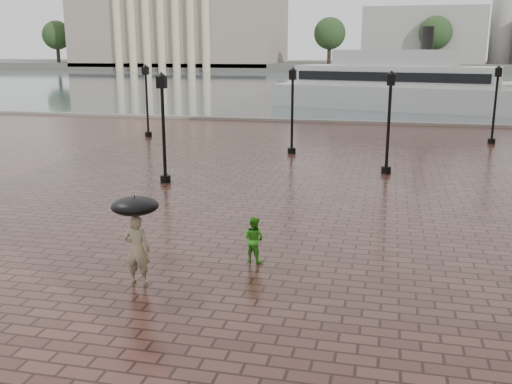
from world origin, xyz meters
TOP-DOWN VIEW (x-y plane):
  - ground at (0.00, 0.00)m, footprint 300.00×300.00m
  - harbour_water at (0.00, 92.00)m, footprint 240.00×240.00m
  - quay_edge at (0.00, 32.00)m, footprint 80.00×0.60m
  - far_shore at (0.00, 160.00)m, footprint 300.00×60.00m
  - museum at (-55.00, 144.61)m, footprint 57.00×32.50m
  - far_trees at (0.00, 138.00)m, footprint 188.00×8.00m
  - street_lamps at (-1.60, 17.60)m, footprint 21.44×14.44m
  - adult_pedestrian at (-2.58, -0.17)m, footprint 0.64×0.44m
  - child_pedestrian at (-0.25, 1.88)m, footprint 0.72×0.65m
  - ferry_near at (3.31, 43.38)m, footprint 23.28×10.96m
  - umbrella at (-2.58, -0.17)m, footprint 1.10×1.10m

SIDE VIEW (x-z plane):
  - ground at x=0.00m, z-range 0.00..0.00m
  - harbour_water at x=0.00m, z-range 0.00..0.00m
  - quay_edge at x=0.00m, z-range -0.15..0.15m
  - child_pedestrian at x=-0.25m, z-range 0.00..1.22m
  - adult_pedestrian at x=-2.58m, z-range 0.00..1.69m
  - far_shore at x=0.00m, z-range 0.00..2.00m
  - umbrella at x=-2.58m, z-range 1.34..2.48m
  - ferry_near at x=3.31m, z-range -1.48..5.95m
  - street_lamps at x=-1.60m, z-range 0.13..4.53m
  - far_trees at x=0.00m, z-range 2.67..16.17m
  - museum at x=-55.00m, z-range 0.91..26.91m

